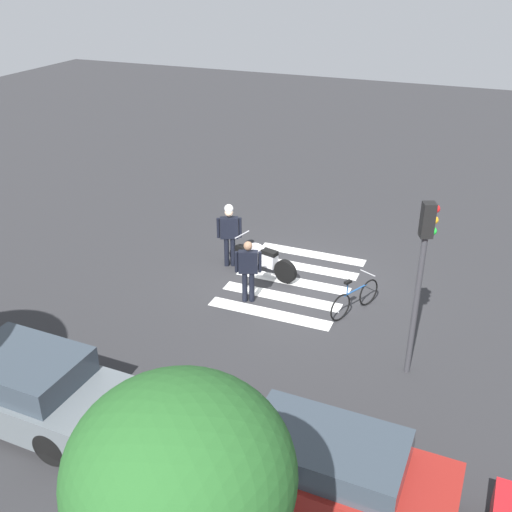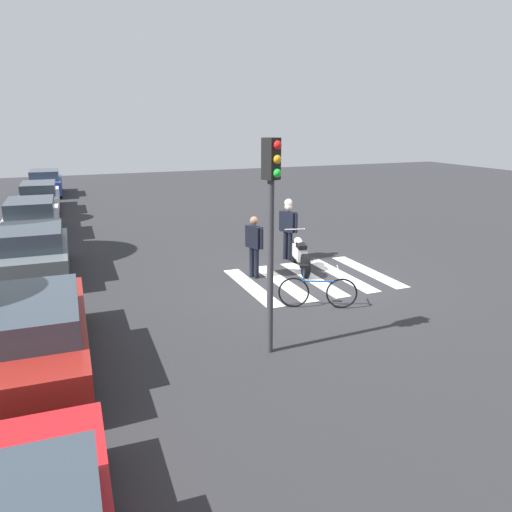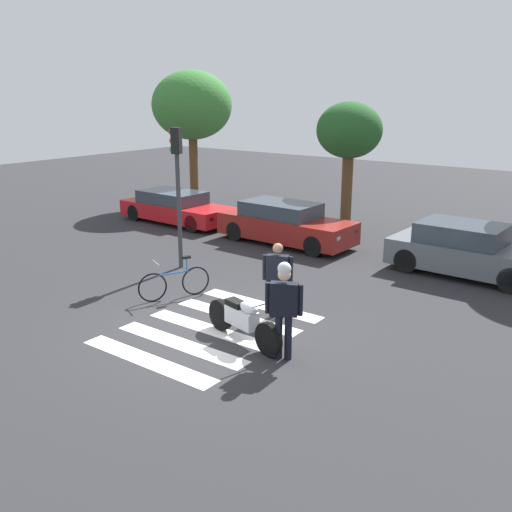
% 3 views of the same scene
% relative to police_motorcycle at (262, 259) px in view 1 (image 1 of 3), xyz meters
% --- Properties ---
extents(ground_plane, '(60.00, 60.00, 0.00)m').
position_rel_police_motorcycle_xyz_m(ground_plane, '(-0.93, 0.06, -0.47)').
color(ground_plane, '#2B2B2D').
extents(police_motorcycle, '(2.20, 0.83, 1.05)m').
position_rel_police_motorcycle_xyz_m(police_motorcycle, '(0.00, 0.00, 0.00)').
color(police_motorcycle, black).
rests_on(police_motorcycle, ground_plane).
extents(leaning_bicycle, '(0.82, 1.65, 1.02)m').
position_rel_police_motorcycle_xyz_m(leaning_bicycle, '(-2.88, 1.00, -0.07)').
color(leaning_bicycle, black).
rests_on(leaning_bicycle, ground_plane).
extents(officer_on_foot, '(0.65, 0.40, 1.90)m').
position_rel_police_motorcycle_xyz_m(officer_on_foot, '(1.07, -0.14, 0.65)').
color(officer_on_foot, black).
rests_on(officer_on_foot, ground_plane).
extents(officer_by_motorcycle, '(0.64, 0.36, 1.70)m').
position_rel_police_motorcycle_xyz_m(officer_by_motorcycle, '(-0.20, 1.49, 0.51)').
color(officer_by_motorcycle, black).
rests_on(officer_by_motorcycle, ground_plane).
extents(crosswalk_stripes, '(3.22, 4.05, 0.01)m').
position_rel_police_motorcycle_xyz_m(crosswalk_stripes, '(-0.93, 0.06, -0.46)').
color(crosswalk_stripes, silver).
rests_on(crosswalk_stripes, ground_plane).
extents(car_maroon_wagon, '(4.63, 1.80, 1.36)m').
position_rel_police_motorcycle_xyz_m(car_maroon_wagon, '(-3.65, 6.91, 0.19)').
color(car_maroon_wagon, black).
rests_on(car_maroon_wagon, ground_plane).
extents(car_grey_coupe, '(4.13, 1.93, 1.41)m').
position_rel_police_motorcycle_xyz_m(car_grey_coupe, '(2.16, 7.09, 0.21)').
color(car_grey_coupe, black).
rests_on(car_grey_coupe, ground_plane).
extents(traffic_light_pole, '(0.36, 0.31, 3.91)m').
position_rel_police_motorcycle_xyz_m(traffic_light_pole, '(-4.54, 2.92, 2.18)').
color(traffic_light_pole, '#38383D').
rests_on(traffic_light_pole, ground_plane).
extents(street_tree_mid, '(2.33, 2.33, 4.51)m').
position_rel_police_motorcycle_xyz_m(street_tree_mid, '(-3.16, 10.19, 2.97)').
color(street_tree_mid, brown).
rests_on(street_tree_mid, ground_plane).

